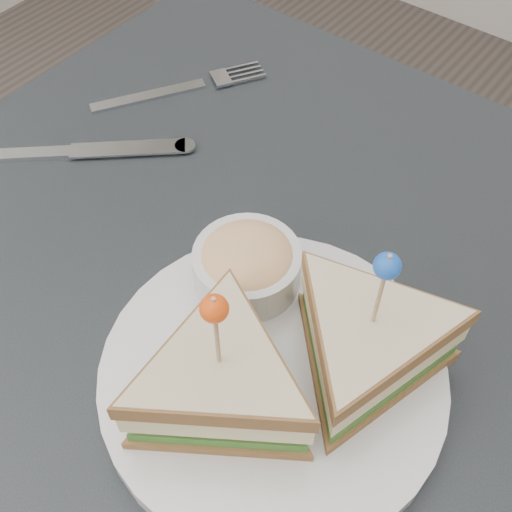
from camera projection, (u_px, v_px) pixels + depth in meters
name	position (u px, v px, depth m)	size (l,w,h in m)	color
table	(242.00, 334.00, 0.65)	(0.80, 0.80, 0.75)	black
plate_meal	(284.00, 356.00, 0.50)	(0.32, 0.31, 0.17)	silver
cutlery_fork	(188.00, 87.00, 0.77)	(0.13, 0.20, 0.01)	silver
cutlery_knife	(80.00, 151.00, 0.70)	(0.19, 0.17, 0.01)	silver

